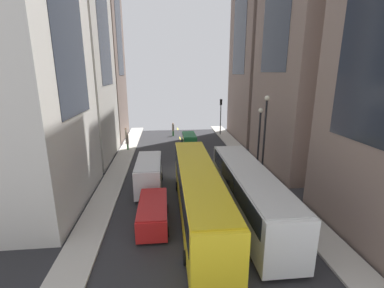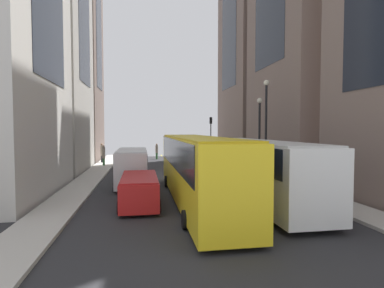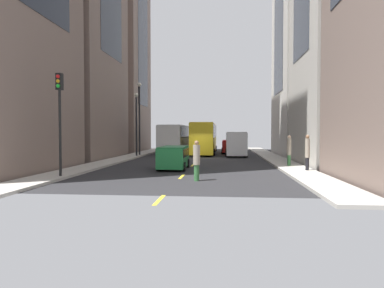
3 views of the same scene
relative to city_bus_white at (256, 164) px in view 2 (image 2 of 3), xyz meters
name	(u,v)px [view 2 (image 2 of 3)]	position (x,y,z in m)	size (l,w,h in m)	color
ground_plane	(177,176)	(3.44, -9.00, -2.01)	(40.26, 40.26, 0.00)	#28282B
sidewalk_west	(257,174)	(-3.66, -9.00, -1.93)	(2.05, 44.00, 0.15)	#B2ADA3
sidewalk_east	(90,178)	(10.55, -9.00, -1.93)	(2.05, 44.00, 0.15)	#B2ADA3
lane_stripe_0	(161,156)	(3.44, -30.00, -2.00)	(0.16, 2.00, 0.01)	yellow
lane_stripe_1	(165,160)	(3.44, -23.00, -2.00)	(0.16, 2.00, 0.01)	yellow
lane_stripe_2	(170,167)	(3.44, -16.00, -2.00)	(0.16, 2.00, 0.01)	yellow
lane_stripe_3	(177,176)	(3.44, -9.00, -2.00)	(0.16, 2.00, 0.01)	yellow
lane_stripe_4	(191,194)	(3.44, -2.00, -2.00)	(0.16, 2.00, 0.01)	yellow
lane_stripe_5	(220,231)	(3.44, 5.00, -2.00)	(0.16, 2.00, 0.01)	yellow
building_west_0	(256,1)	(-8.55, -22.16, 18.94)	(7.39, 11.36, 41.89)	#7A665B
city_bus_white	(256,164)	(0.00, 0.00, 0.00)	(2.81, 12.83, 3.35)	silver
streetcar_yellow	(195,163)	(3.51, 0.01, 0.12)	(2.70, 14.66, 3.59)	yellow
delivery_van_white	(132,165)	(7.12, -5.21, -0.50)	(2.25, 5.61, 2.58)	white
car_green_0	(176,156)	(2.40, -18.99, -1.09)	(1.89, 4.05, 1.57)	#1E7238
car_red_1	(139,188)	(6.56, 0.55, -1.08)	(2.03, 4.69, 1.58)	red
pedestrian_crossing_near	(157,151)	(4.42, -24.65, -0.90)	(0.36, 0.36, 2.10)	#336B38
pedestrian_walking_far	(104,155)	(10.47, -17.16, -0.70)	(0.31, 0.31, 2.17)	#336B38
pedestrian_crossing_mid	(102,152)	(11.05, -20.20, -0.65)	(0.29, 0.29, 2.23)	black
traffic_light_near_corner	(211,129)	(-3.04, -24.45, 2.03)	(0.32, 0.44, 5.56)	black
streetlamp_near	(266,119)	(-3.14, -5.91, 2.79)	(0.44, 0.44, 7.67)	black
streetlamp_far	(259,128)	(-3.14, -7.24, 2.13)	(0.44, 0.44, 6.43)	black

